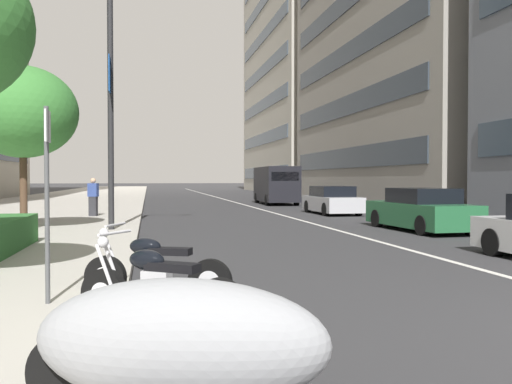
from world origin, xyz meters
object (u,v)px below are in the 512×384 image
object	(u,v)px
motorcycle_by_sign_pole	(178,343)
pedestrian_on_plaza	(93,197)
motorcycle_under_tarp	(158,292)
street_tree_mid_sidewalk	(23,112)
car_approaching_light	(421,211)
street_lamp_with_banners	(120,66)
parking_sign_by_curb	(47,185)
car_far_down_avenue	(332,201)
motorcycle_second_in_row	(155,272)
delivery_van_ahead	(276,184)

from	to	relation	value
motorcycle_by_sign_pole	pedestrian_on_plaza	xyz separation A→B (m)	(20.06, 2.49, 0.40)
motorcycle_under_tarp	street_tree_mid_sidewalk	xyz separation A→B (m)	(11.24, 3.82, 3.32)
motorcycle_under_tarp	car_approaching_light	bearing A→B (deg)	-95.60
car_approaching_light	street_lamp_with_banners	xyz separation A→B (m)	(0.75, 9.72, 4.54)
street_lamp_with_banners	parking_sign_by_curb	bearing A→B (deg)	177.71
street_lamp_with_banners	street_tree_mid_sidewalk	distance (m)	3.24
car_approaching_light	parking_sign_by_curb	size ratio (longest dim) A/B	1.89
parking_sign_by_curb	motorcycle_under_tarp	bearing A→B (deg)	-121.82
motorcycle_under_tarp	car_far_down_avenue	distance (m)	20.93
car_far_down_avenue	parking_sign_by_curb	xyz separation A→B (m)	(-18.20, 10.03, 1.00)
motorcycle_second_in_row	parking_sign_by_curb	world-z (taller)	parking_sign_by_curb
motorcycle_second_in_row	street_tree_mid_sidewalk	bearing A→B (deg)	-46.08
street_tree_mid_sidewalk	car_approaching_light	bearing A→B (deg)	-94.02
street_tree_mid_sidewalk	pedestrian_on_plaza	size ratio (longest dim) A/B	3.11
motorcycle_by_sign_pole	car_far_down_avenue	bearing A→B (deg)	-93.65
parking_sign_by_curb	street_tree_mid_sidewalk	size ratio (longest dim) A/B	0.50
motorcycle_by_sign_pole	street_lamp_with_banners	distance (m)	14.42
motorcycle_under_tarp	car_far_down_avenue	bearing A→B (deg)	-79.83
parking_sign_by_curb	street_lamp_with_banners	world-z (taller)	street_lamp_with_banners
motorcycle_under_tarp	parking_sign_by_curb	size ratio (longest dim) A/B	0.76
delivery_van_ahead	street_lamp_with_banners	bearing A→B (deg)	155.03
motorcycle_under_tarp	motorcycle_second_in_row	xyz separation A→B (m)	(1.41, 0.01, -0.01)
motorcycle_second_in_row	car_approaching_light	xyz separation A→B (m)	(8.95, -8.79, 0.25)
motorcycle_under_tarp	parking_sign_by_curb	xyz separation A→B (m)	(0.84, 1.35, 1.23)
motorcycle_by_sign_pole	pedestrian_on_plaza	distance (m)	20.22
motorcycle_under_tarp	parking_sign_by_curb	bearing A→B (deg)	2.87
motorcycle_under_tarp	motorcycle_second_in_row	world-z (taller)	motorcycle_under_tarp
car_approaching_light	car_far_down_avenue	bearing A→B (deg)	-1.77
car_far_down_avenue	delivery_van_ahead	world-z (taller)	delivery_van_ahead
car_approaching_light	motorcycle_second_in_row	bearing A→B (deg)	133.09
car_far_down_avenue	pedestrian_on_plaza	distance (m)	11.17
motorcycle_second_in_row	street_tree_mid_sidewalk	world-z (taller)	street_tree_mid_sidewalk
delivery_van_ahead	motorcycle_by_sign_pole	bearing A→B (deg)	167.30
motorcycle_second_in_row	street_tree_mid_sidewalk	distance (m)	11.05
motorcycle_under_tarp	delivery_van_ahead	xyz separation A→B (m)	(29.57, -8.34, 0.93)
motorcycle_by_sign_pole	delivery_van_ahead	distance (m)	33.13
street_lamp_with_banners	street_tree_mid_sidewalk	world-z (taller)	street_lamp_with_banners
car_far_down_avenue	motorcycle_by_sign_pole	bearing A→B (deg)	157.49
car_far_down_avenue	parking_sign_by_curb	world-z (taller)	parking_sign_by_curb
parking_sign_by_curb	pedestrian_on_plaza	size ratio (longest dim) A/B	1.55
delivery_van_ahead	parking_sign_by_curb	world-z (taller)	parking_sign_by_curb
motorcycle_under_tarp	pedestrian_on_plaza	bearing A→B (deg)	-47.57
car_approaching_light	pedestrian_on_plaza	xyz separation A→B (m)	(7.20, 11.17, 0.30)
car_approaching_light	parking_sign_by_curb	distance (m)	13.94
pedestrian_on_plaza	street_tree_mid_sidewalk	bearing A→B (deg)	-175.29
car_approaching_light	motorcycle_under_tarp	bearing A→B (deg)	137.31
motorcycle_by_sign_pole	street_lamp_with_banners	xyz separation A→B (m)	(13.61, 1.04, 4.65)
delivery_van_ahead	pedestrian_on_plaza	bearing A→B (deg)	139.96
car_far_down_avenue	pedestrian_on_plaza	xyz separation A→B (m)	(-1.48, 11.07, 0.31)
motorcycle_under_tarp	car_far_down_avenue	world-z (taller)	car_far_down_avenue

